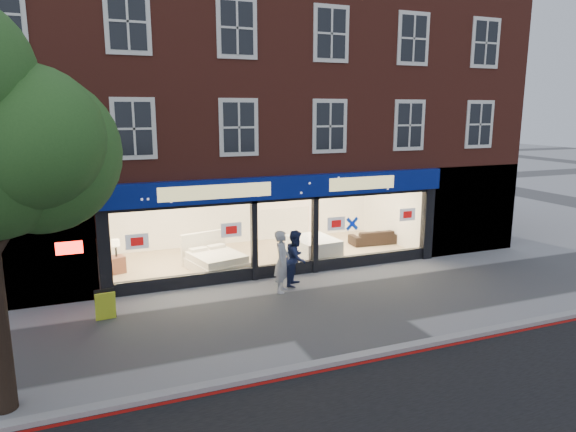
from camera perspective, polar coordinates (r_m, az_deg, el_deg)
ground at (r=14.26m, az=4.23°, el=-10.17°), size 120.00×120.00×0.00m
kerb_line at (r=11.80m, az=11.04°, el=-15.21°), size 60.00×0.10×0.01m
kerb_stone at (r=11.93m, az=10.52°, el=-14.60°), size 60.00×0.25×0.12m
showroom_floor at (r=18.85m, az=-2.76°, el=-4.51°), size 11.00×4.50×0.10m
building at (r=19.75m, az=-4.65°, el=15.62°), size 19.00×8.26×10.30m
display_bed at (r=17.36m, az=-8.15°, el=-4.81°), size 2.01×2.26×1.09m
bedside_table at (r=17.66m, az=-18.47°, el=-5.14°), size 0.57×0.57×0.55m
mattress_stack at (r=18.50m, az=2.84°, el=-3.52°), size 1.58×1.92×0.71m
sofa at (r=20.62m, az=9.46°, el=-2.30°), size 1.94×0.87×0.55m
a_board at (r=14.17m, az=-19.64°, el=-9.30°), size 0.54×0.37×0.78m
pedestrian_grey at (r=15.18m, az=-0.66°, el=-5.05°), size 0.75×0.81×1.86m
pedestrian_blue at (r=15.75m, az=0.91°, el=-4.68°), size 1.03×1.07×1.73m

